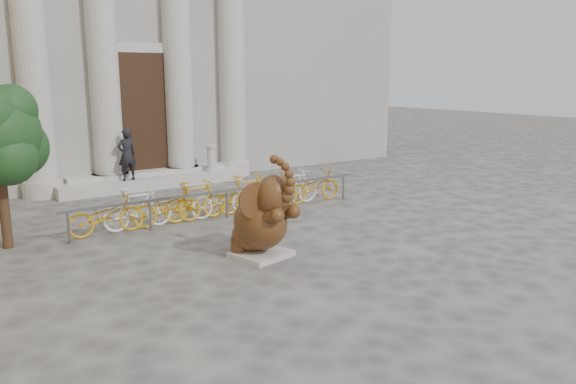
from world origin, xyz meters
TOP-DOWN VIEW (x-y plane):
  - ground at (0.00, 0.00)m, footprint 80.00×80.00m
  - classical_building at (0.00, 14.93)m, footprint 22.00×10.70m
  - entrance_steps at (0.00, 9.40)m, footprint 6.00×1.20m
  - elephant_statue at (-0.89, 1.39)m, footprint 1.34×1.61m
  - bike_rack at (0.02, 4.74)m, footprint 8.00×0.53m
  - pedestrian at (-0.89, 9.05)m, footprint 0.62×0.45m
  - balustrade_post at (1.96, 9.10)m, footprint 0.37×0.37m

SIDE VIEW (x-z plane):
  - ground at x=0.00m, z-range 0.00..0.00m
  - entrance_steps at x=0.00m, z-range 0.00..0.36m
  - bike_rack at x=0.02m, z-range 0.00..1.00m
  - elephant_statue at x=-0.89m, z-range -0.28..1.77m
  - balustrade_post at x=1.96m, z-range 0.33..1.22m
  - pedestrian at x=-0.89m, z-range 0.36..1.95m
  - classical_building at x=0.00m, z-range -0.02..11.98m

